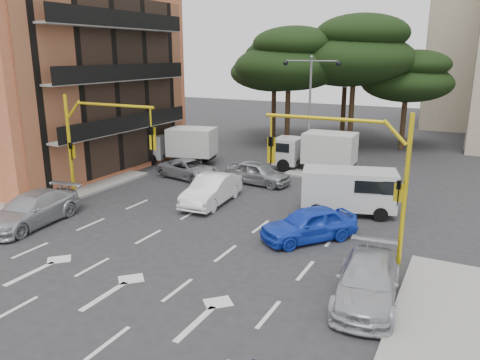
# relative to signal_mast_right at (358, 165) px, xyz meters

# --- Properties ---
(ground) EXTENTS (120.00, 120.00, 0.00)m
(ground) POSITION_rel_signal_mast_right_xyz_m (-6.80, -1.99, -3.88)
(ground) COLOR #28282B
(ground) RESTS_ON ground
(median_strip) EXTENTS (1.40, 6.00, 0.15)m
(median_strip) POSITION_rel_signal_mast_right_xyz_m (-6.80, 14.01, -3.81)
(median_strip) COLOR gray
(median_strip) RESTS_ON ground
(apartment_orange) EXTENTS (15.19, 16.15, 13.70)m
(apartment_orange) POSITION_rel_signal_mast_right_xyz_m (-24.76, 6.01, 2.97)
(apartment_orange) COLOR #C05B3C
(apartment_orange) RESTS_ON ground
(pine_left_near) EXTENTS (9.15, 9.15, 10.23)m
(pine_left_near) POSITION_rel_signal_mast_right_xyz_m (-10.75, 19.96, 3.72)
(pine_left_near) COLOR #382616
(pine_left_near) RESTS_ON ground
(pine_center) EXTENTS (9.98, 9.98, 11.16)m
(pine_center) POSITION_rel_signal_mast_right_xyz_m (-5.75, 21.96, 4.41)
(pine_center) COLOR #382616
(pine_center) RESTS_ON ground
(pine_left_far) EXTENTS (8.32, 8.32, 9.30)m
(pine_left_far) POSITION_rel_signal_mast_right_xyz_m (-13.75, 23.96, 3.03)
(pine_left_far) COLOR #382616
(pine_left_far) RESTS_ON ground
(pine_right) EXTENTS (7.49, 7.49, 8.37)m
(pine_right) POSITION_rel_signal_mast_right_xyz_m (-1.75, 23.96, 2.33)
(pine_right) COLOR #382616
(pine_right) RESTS_ON ground
(pine_back) EXTENTS (9.15, 9.15, 10.23)m
(pine_back) POSITION_rel_signal_mast_right_xyz_m (-7.75, 26.96, 3.72)
(pine_back) COLOR #382616
(pine_back) RESTS_ON ground
(signal_mast_right) EXTENTS (5.79, 0.37, 6.00)m
(signal_mast_right) POSITION_rel_signal_mast_right_xyz_m (0.00, 0.00, 0.00)
(signal_mast_right) COLOR yellow
(signal_mast_right) RESTS_ON ground
(signal_mast_left) EXTENTS (5.79, 0.37, 6.00)m
(signal_mast_left) POSITION_rel_signal_mast_right_xyz_m (-13.61, 0.00, 0.00)
(signal_mast_left) COLOR yellow
(signal_mast_left) RESTS_ON ground
(street_lamp_center) EXTENTS (4.16, 0.36, 7.77)m
(street_lamp_center) POSITION_rel_signal_mast_right_xyz_m (-6.80, 14.01, 1.54)
(street_lamp_center) COLOR slate
(street_lamp_center) RESTS_ON median_strip
(car_white_hatch) EXTENTS (2.04, 4.93, 1.59)m
(car_white_hatch) POSITION_rel_signal_mast_right_xyz_m (-8.72, 3.53, -3.09)
(car_white_hatch) COLOR white
(car_white_hatch) RESTS_ON ground
(car_blue_compact) EXTENTS (4.16, 4.53, 1.50)m
(car_blue_compact) POSITION_rel_signal_mast_right_xyz_m (-2.23, 1.01, -3.13)
(car_blue_compact) COLOR blue
(car_blue_compact) RESTS_ON ground
(car_silver_wagon) EXTENTS (2.68, 5.46, 1.53)m
(car_silver_wagon) POSITION_rel_signal_mast_right_xyz_m (-14.80, -3.27, -3.12)
(car_silver_wagon) COLOR #ACAFB5
(car_silver_wagon) RESTS_ON ground
(car_silver_cross_a) EXTENTS (4.80, 2.84, 1.25)m
(car_silver_cross_a) POSITION_rel_signal_mast_right_xyz_m (-12.80, 7.51, -3.26)
(car_silver_cross_a) COLOR #9B9CA3
(car_silver_cross_a) RESTS_ON ground
(car_silver_cross_b) EXTENTS (4.40, 2.09, 1.45)m
(car_silver_cross_b) POSITION_rel_signal_mast_right_xyz_m (-8.17, 8.35, -3.16)
(car_silver_cross_b) COLOR #9A9DA2
(car_silver_cross_b) RESTS_ON ground
(car_silver_parked) EXTENTS (2.57, 5.09, 1.42)m
(car_silver_parked) POSITION_rel_signal_mast_right_xyz_m (1.26, -3.17, -3.17)
(car_silver_parked) COLOR #AFB0B7
(car_silver_parked) RESTS_ON ground
(van_white) EXTENTS (5.11, 3.34, 2.35)m
(van_white) POSITION_rel_signal_mast_right_xyz_m (-1.62, 5.42, -2.71)
(van_white) COLOR silver
(van_white) RESTS_ON ground
(box_truck_a) EXTENTS (5.95, 3.56, 2.73)m
(box_truck_a) POSITION_rel_signal_mast_right_xyz_m (-15.80, 10.86, -2.52)
(box_truck_a) COLOR silver
(box_truck_a) RESTS_ON ground
(box_truck_b) EXTENTS (5.80, 2.62, 2.81)m
(box_truck_b) POSITION_rel_signal_mast_right_xyz_m (-6.00, 13.19, -2.48)
(box_truck_b) COLOR silver
(box_truck_b) RESTS_ON ground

